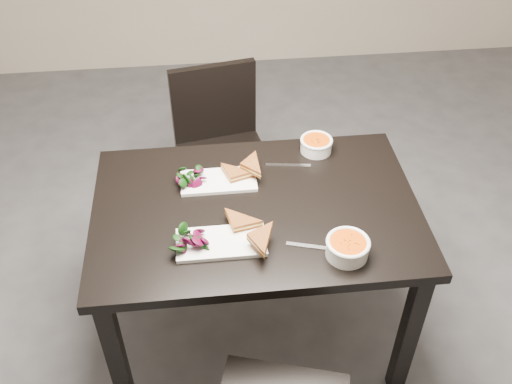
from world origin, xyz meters
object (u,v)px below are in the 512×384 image
Objects in this scene: plate_near at (221,243)px; soup_bowl_near at (348,247)px; chair_far at (221,142)px; plate_far at (219,181)px; soup_bowl_far at (316,144)px; table at (256,226)px.

soup_bowl_near is (0.42, -0.09, 0.03)m from plate_near.
soup_bowl_near is at bearing -81.15° from chair_far.
plate_far is (0.01, 0.33, -0.00)m from plate_near.
soup_bowl_near is 0.52× the size of plate_far.
plate_near and plate_far have the same top height.
soup_bowl_far is (0.41, 0.16, 0.03)m from plate_far.
plate_far is at bearing -103.88° from chair_far.
plate_near is 0.33m from plate_far.
chair_far is 2.77× the size of plate_near.
plate_far is 2.17× the size of soup_bowl_far.
soup_bowl_far is (0.28, 0.31, 0.13)m from table.
chair_far is at bearing 86.72° from plate_far.
soup_bowl_near is 0.58m from soup_bowl_far.
table is 3.92× the size of plate_near.
soup_bowl_near reaches higher than table.
plate_far is at bearing 133.74° from soup_bowl_near.
chair_far is at bearing 96.82° from table.
soup_bowl_far is at bearing 49.27° from plate_near.
soup_bowl_near is at bearing -44.47° from table.
chair_far is 0.68m from plate_far.
chair_far is 0.67m from soup_bowl_far.
soup_bowl_far reaches higher than table.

